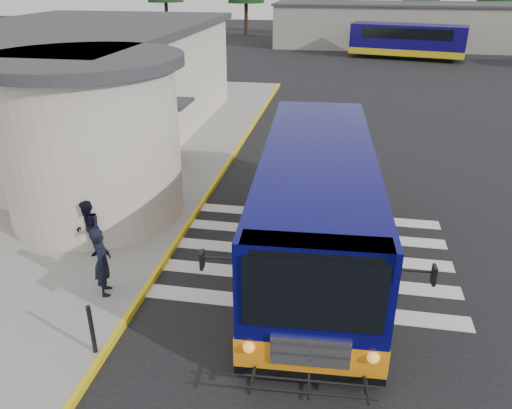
% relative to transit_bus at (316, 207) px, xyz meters
% --- Properties ---
extents(ground, '(140.00, 140.00, 0.00)m').
position_rel_transit_bus_xyz_m(ground, '(0.19, 0.81, -1.45)').
color(ground, black).
rests_on(ground, ground).
extents(sidewalk, '(10.00, 34.00, 0.15)m').
position_rel_transit_bus_xyz_m(sidewalk, '(-8.81, 4.81, -1.37)').
color(sidewalk, gray).
rests_on(sidewalk, ground).
extents(curb_strip, '(0.12, 34.00, 0.16)m').
position_rel_transit_bus_xyz_m(curb_strip, '(-3.86, 4.81, -1.37)').
color(curb_strip, yellow).
rests_on(curb_strip, ground).
extents(station_building, '(12.70, 18.70, 4.80)m').
position_rel_transit_bus_xyz_m(station_building, '(-10.65, 7.72, 1.12)').
color(station_building, beige).
rests_on(station_building, ground).
extents(crosswalk, '(8.00, 5.35, 0.01)m').
position_rel_transit_bus_xyz_m(crosswalk, '(-0.31, 0.01, -1.44)').
color(crosswalk, silver).
rests_on(crosswalk, ground).
extents(depot_building, '(26.40, 8.40, 4.20)m').
position_rel_transit_bus_xyz_m(depot_building, '(6.19, 42.81, 0.66)').
color(depot_building, gray).
rests_on(depot_building, ground).
extents(transit_bus, '(3.91, 10.86, 3.02)m').
position_rel_transit_bus_xyz_m(transit_bus, '(0.00, 0.00, 0.00)').
color(transit_bus, '#070752').
rests_on(transit_bus, ground).
extents(pedestrian_a, '(0.59, 0.72, 1.69)m').
position_rel_transit_bus_xyz_m(pedestrian_a, '(-4.69, -2.82, -0.45)').
color(pedestrian_a, black).
rests_on(pedestrian_a, sidewalk).
extents(pedestrian_b, '(0.91, 0.94, 1.53)m').
position_rel_transit_bus_xyz_m(pedestrian_b, '(-5.88, -1.19, -0.53)').
color(pedestrian_b, black).
rests_on(pedestrian_b, sidewalk).
extents(bollard, '(0.09, 0.09, 1.11)m').
position_rel_transit_bus_xyz_m(bollard, '(-4.01, -4.78, -0.74)').
color(bollard, black).
rests_on(bollard, sidewalk).
extents(far_bus_a, '(10.03, 4.73, 2.49)m').
position_rel_transit_bus_xyz_m(far_bus_a, '(5.60, 35.07, 0.18)').
color(far_bus_a, '#0E0757').
rests_on(far_bus_a, ground).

